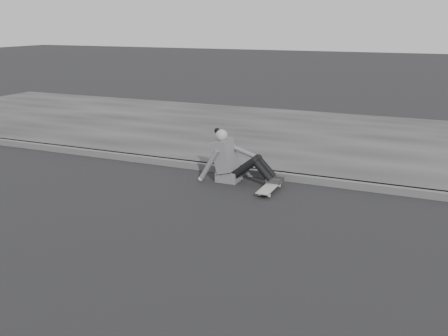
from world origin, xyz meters
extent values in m
plane|color=black|center=(0.00, 0.00, 0.00)|extent=(80.00, 80.00, 0.00)
cube|color=#484848|center=(0.00, 2.58, 0.06)|extent=(24.00, 0.16, 0.12)
cube|color=#323232|center=(0.00, 5.60, 0.06)|extent=(24.00, 6.00, 0.12)
cylinder|color=#AAA9A4|center=(-0.78, 1.65, 0.03)|extent=(0.03, 0.05, 0.05)
cylinder|color=#AAA9A4|center=(-0.63, 1.65, 0.03)|extent=(0.03, 0.05, 0.05)
cylinder|color=#AAA9A4|center=(-0.78, 2.17, 0.03)|extent=(0.03, 0.05, 0.05)
cylinder|color=#AAA9A4|center=(-0.63, 2.17, 0.03)|extent=(0.03, 0.05, 0.05)
cube|color=#2C2C2E|center=(-0.70, 1.65, 0.06)|extent=(0.16, 0.04, 0.03)
cube|color=#2C2C2E|center=(-0.70, 2.17, 0.06)|extent=(0.16, 0.04, 0.03)
cube|color=gray|center=(-0.70, 1.91, 0.08)|extent=(0.20, 0.78, 0.02)
cube|color=#525154|center=(-1.50, 2.16, 0.09)|extent=(0.36, 0.34, 0.18)
cube|color=#525154|center=(-1.57, 2.16, 0.43)|extent=(0.37, 0.40, 0.57)
cube|color=#525154|center=(-1.70, 2.16, 0.55)|extent=(0.14, 0.30, 0.20)
cylinder|color=gray|center=(-1.62, 2.16, 0.67)|extent=(0.09, 0.09, 0.08)
sphere|color=gray|center=(-1.63, 2.16, 0.76)|extent=(0.20, 0.20, 0.20)
sphere|color=black|center=(-1.72, 2.18, 0.83)|extent=(0.09, 0.09, 0.09)
cylinder|color=black|center=(-1.19, 2.07, 0.28)|extent=(0.43, 0.13, 0.39)
cylinder|color=black|center=(-1.19, 2.25, 0.28)|extent=(0.43, 0.13, 0.39)
cylinder|color=black|center=(-0.89, 2.07, 0.28)|extent=(0.35, 0.11, 0.36)
cylinder|color=black|center=(-0.89, 2.25, 0.28)|extent=(0.35, 0.11, 0.36)
sphere|color=black|center=(-1.02, 2.07, 0.42)|extent=(0.13, 0.13, 0.13)
sphere|color=black|center=(-1.02, 2.25, 0.42)|extent=(0.13, 0.13, 0.13)
cube|color=#272727|center=(-0.70, 2.07, 0.12)|extent=(0.24, 0.08, 0.07)
cube|color=#272727|center=(-0.70, 2.25, 0.12)|extent=(0.24, 0.08, 0.07)
cylinder|color=#525154|center=(-1.77, 1.95, 0.29)|extent=(0.38, 0.08, 0.58)
sphere|color=gray|center=(-1.92, 1.94, 0.04)|extent=(0.08, 0.08, 0.08)
cylinder|color=#525154|center=(-1.33, 2.32, 0.49)|extent=(0.48, 0.08, 0.21)
camera|label=1|loc=(1.55, -5.14, 2.56)|focal=40.00mm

